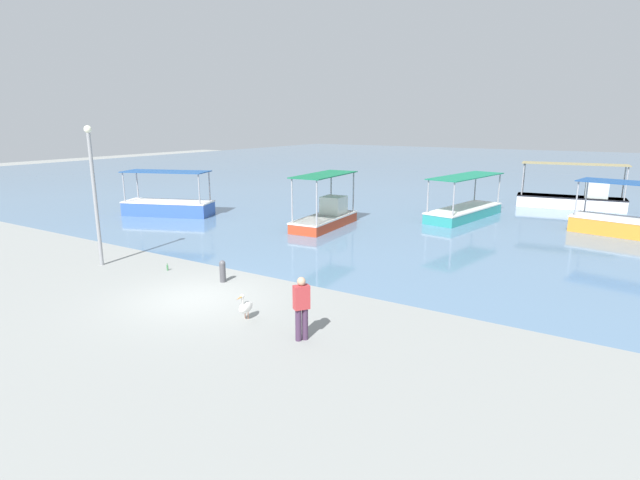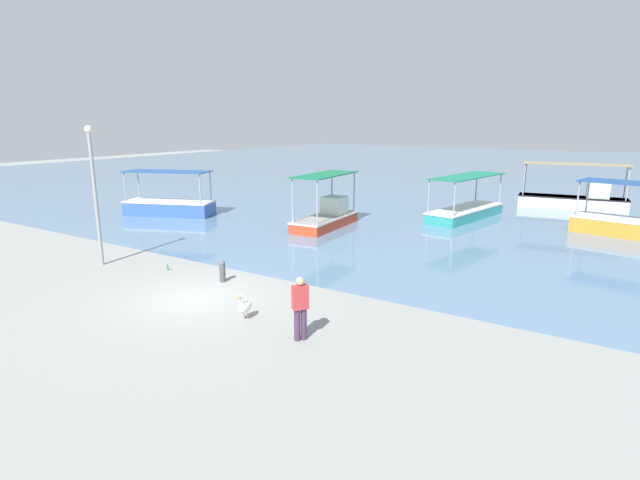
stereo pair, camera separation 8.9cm
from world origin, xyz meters
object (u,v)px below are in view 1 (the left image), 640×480
lamp_post (94,188)px  fisherman_standing (302,307)px  glass_bottle (167,268)px  fishing_boat_far_right (574,198)px  fishing_boat_near_right (168,205)px  fishing_boat_far_left (464,210)px  mooring_bollard (223,270)px  pelican (246,307)px  fishing_boat_outer (326,215)px

lamp_post → fisherman_standing: bearing=-8.0°
lamp_post → fisherman_standing: (10.47, -1.48, -2.11)m
lamp_post → glass_bottle: bearing=17.5°
fishing_boat_far_right → lamp_post: (-14.05, -24.17, 2.35)m
fishing_boat_near_right → lamp_post: size_ratio=1.04×
fishing_boat_far_left → fishing_boat_near_right: (-15.17, -8.44, 0.09)m
fishing_boat_far_right → fishing_boat_far_left: fishing_boat_far_right is taller
mooring_bollard → fisherman_standing: 5.59m
lamp_post → fishing_boat_near_right: bearing=125.0°
pelican → lamp_post: (-8.36, 1.19, 2.64)m
fishing_boat_near_right → glass_bottle: 11.77m
fishing_boat_far_left → lamp_post: bearing=-118.0°
pelican → lamp_post: bearing=171.9°
fishing_boat_far_left → lamp_post: 19.54m
fishing_boat_outer → mooring_bollard: 10.09m
fishing_boat_far_right → pelican: (-5.69, -25.36, -0.29)m
fishing_boat_outer → pelican: bearing=-68.5°
fisherman_standing → fishing_boat_far_left: bearing=94.2°
mooring_bollard → fishing_boat_far_right: bearing=69.7°
fishing_boat_far_left → fishing_boat_near_right: 17.36m
fishing_boat_outer → fishing_boat_far_left: bearing=48.5°
fishing_boat_outer → lamp_post: lamp_post is taller
pelican → glass_bottle: pelican is taller
mooring_bollard → fishing_boat_outer: bearing=100.7°
glass_bottle → mooring_bollard: bearing=2.1°
lamp_post → fishing_boat_far_left: bearing=62.0°
pelican → glass_bottle: size_ratio=2.98×
pelican → fisherman_standing: 2.20m
fishing_boat_outer → fishing_boat_far_right: bearing=51.8°
mooring_bollard → fisherman_standing: size_ratio=0.46×
pelican → glass_bottle: (-5.61, 2.06, -0.27)m
fishing_boat_outer → glass_bottle: fishing_boat_outer is taller
fishing_boat_far_left → fishing_boat_outer: fishing_boat_outer is taller
fishing_boat_far_left → glass_bottle: 17.44m
lamp_post → glass_bottle: 4.09m
fishing_boat_outer → lamp_post: 11.71m
fishing_boat_far_right → fisherman_standing: bearing=-97.9°
fishing_boat_near_right → pelican: size_ratio=6.85×
fishing_boat_far_left → mooring_bollard: (-3.64, -16.14, -0.08)m
lamp_post → glass_bottle: lamp_post is taller
fishing_boat_outer → fishing_boat_near_right: fishing_boat_outer is taller
pelican → fisherman_standing: (2.11, -0.28, 0.53)m
pelican → fisherman_standing: bearing=-7.7°
fishing_boat_outer → glass_bottle: bearing=-94.9°
fishing_boat_far_left → fisherman_standing: bearing=-85.8°
fishing_boat_outer → mooring_bollard: bearing=-79.3°
fishing_boat_far_left → mooring_bollard: bearing=-102.7°
fishing_boat_far_right → fishing_boat_near_right: (-20.11, -15.51, -0.09)m
fishing_boat_near_right → fisherman_standing: 19.40m
pelican → lamp_post: 8.84m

